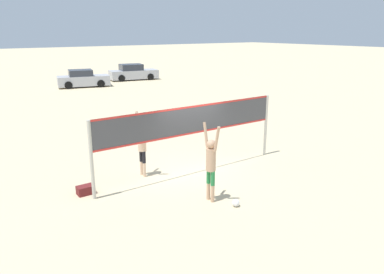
{
  "coord_description": "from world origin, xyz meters",
  "views": [
    {
      "loc": [
        -6.98,
        -9.91,
        4.79
      ],
      "look_at": [
        0.0,
        0.0,
        1.31
      ],
      "focal_mm": 35.0,
      "sensor_mm": 36.0,
      "label": 1
    }
  ],
  "objects_px": {
    "player_blocker": "(142,143)",
    "parked_car_mid": "(133,73)",
    "volleyball": "(236,203)",
    "volleyball_net": "(192,125)",
    "player_spiker": "(211,161)",
    "parked_car_far": "(83,79)",
    "gear_bag": "(85,190)"
  },
  "relations": [
    {
      "from": "volleyball_net",
      "to": "player_blocker",
      "type": "distance_m",
      "value": 1.77
    },
    {
      "from": "volleyball_net",
      "to": "player_spiker",
      "type": "height_order",
      "value": "volleyball_net"
    },
    {
      "from": "volleyball",
      "to": "parked_car_mid",
      "type": "xyz_separation_m",
      "value": [
        10.15,
        26.64,
        0.58
      ]
    },
    {
      "from": "volleyball_net",
      "to": "player_blocker",
      "type": "height_order",
      "value": "volleyball_net"
    },
    {
      "from": "volleyball_net",
      "to": "player_spiker",
      "type": "bearing_deg",
      "value": -111.23
    },
    {
      "from": "player_spiker",
      "to": "parked_car_far",
      "type": "distance_m",
      "value": 24.64
    },
    {
      "from": "volleyball_net",
      "to": "parked_car_mid",
      "type": "relative_size",
      "value": 1.45
    },
    {
      "from": "volleyball_net",
      "to": "parked_car_far",
      "type": "height_order",
      "value": "volleyball_net"
    },
    {
      "from": "parked_car_mid",
      "to": "volleyball_net",
      "type": "bearing_deg",
      "value": -101.56
    },
    {
      "from": "gear_bag",
      "to": "parked_car_mid",
      "type": "height_order",
      "value": "parked_car_mid"
    },
    {
      "from": "player_blocker",
      "to": "gear_bag",
      "type": "xyz_separation_m",
      "value": [
        -2.13,
        -0.32,
        -1.03
      ]
    },
    {
      "from": "volleyball_net",
      "to": "player_spiker",
      "type": "distance_m",
      "value": 2.28
    },
    {
      "from": "volleyball",
      "to": "gear_bag",
      "type": "relative_size",
      "value": 0.44
    },
    {
      "from": "volleyball",
      "to": "gear_bag",
      "type": "xyz_separation_m",
      "value": [
        -3.17,
        3.24,
        0.03
      ]
    },
    {
      "from": "gear_bag",
      "to": "volleyball",
      "type": "bearing_deg",
      "value": -45.61
    },
    {
      "from": "player_spiker",
      "to": "parked_car_mid",
      "type": "height_order",
      "value": "player_spiker"
    },
    {
      "from": "parked_car_mid",
      "to": "volleyball",
      "type": "bearing_deg",
      "value": -100.3
    },
    {
      "from": "player_spiker",
      "to": "volleyball",
      "type": "bearing_deg",
      "value": -153.52
    },
    {
      "from": "volleyball",
      "to": "parked_car_mid",
      "type": "distance_m",
      "value": 28.51
    },
    {
      "from": "volleyball",
      "to": "parked_car_far",
      "type": "xyz_separation_m",
      "value": [
        4.46,
        24.87,
        0.56
      ]
    },
    {
      "from": "gear_bag",
      "to": "player_spiker",
      "type": "bearing_deg",
      "value": -41.93
    },
    {
      "from": "volleyball",
      "to": "gear_bag",
      "type": "distance_m",
      "value": 4.53
    },
    {
      "from": "player_spiker",
      "to": "parked_car_far",
      "type": "relative_size",
      "value": 0.5
    },
    {
      "from": "player_blocker",
      "to": "volleyball_net",
      "type": "bearing_deg",
      "value": 62.51
    },
    {
      "from": "player_blocker",
      "to": "parked_car_mid",
      "type": "height_order",
      "value": "player_blocker"
    },
    {
      "from": "player_spiker",
      "to": "parked_car_mid",
      "type": "bearing_deg",
      "value": -22.04
    },
    {
      "from": "player_spiker",
      "to": "player_blocker",
      "type": "xyz_separation_m",
      "value": [
        -0.69,
        2.84,
        -0.06
      ]
    },
    {
      "from": "volleyball",
      "to": "volleyball_net",
      "type": "bearing_deg",
      "value": 80.77
    },
    {
      "from": "volleyball_net",
      "to": "parked_car_far",
      "type": "bearing_deg",
      "value": 79.71
    },
    {
      "from": "volleyball",
      "to": "player_blocker",
      "type": "bearing_deg",
      "value": 106.31
    },
    {
      "from": "volleyball_net",
      "to": "gear_bag",
      "type": "bearing_deg",
      "value": 172.77
    },
    {
      "from": "volleyball_net",
      "to": "player_blocker",
      "type": "xyz_separation_m",
      "value": [
        -1.49,
        0.78,
        -0.55
      ]
    }
  ]
}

